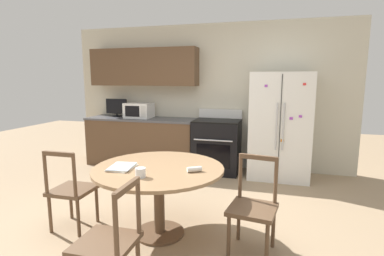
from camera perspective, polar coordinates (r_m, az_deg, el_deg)
name	(u,v)px	position (r m, az deg, el deg)	size (l,w,h in m)	color
ground_plane	(151,230)	(3.47, -7.82, -18.68)	(14.00, 14.00, 0.00)	#9E8466
back_wall	(191,89)	(5.61, -0.28, 7.47)	(5.20, 0.44, 2.60)	beige
kitchen_counter	(142,141)	(5.76, -9.43, -2.54)	(2.09, 0.64, 0.90)	brown
refrigerator	(280,126)	(5.09, 16.37, 0.38)	(0.96, 0.72, 1.73)	white
oven_range	(217,145)	(5.28, 4.78, -3.33)	(0.79, 0.68, 1.08)	black
microwave	(139,110)	(5.72, -10.07, 3.34)	(0.49, 0.38, 0.28)	white
countertop_tv	(117,107)	(5.99, -14.18, 3.91)	(0.42, 0.16, 0.35)	black
dining_table	(159,178)	(3.15, -6.35, -9.53)	(1.34, 1.34, 0.73)	#997551
dining_chair_near	(109,243)	(2.43, -15.48, -20.37)	(0.43, 0.43, 0.90)	brown
dining_chair_right	(253,208)	(2.96, 11.58, -14.62)	(0.47, 0.47, 0.90)	brown
dining_chair_left	(71,190)	(3.55, -22.01, -10.96)	(0.43, 0.43, 0.90)	brown
candle_glass	(141,173)	(2.81, -9.78, -8.49)	(0.10, 0.10, 0.09)	silver
folded_napkin	(194,169)	(2.93, 0.45, -7.87)	(0.15, 0.12, 0.05)	silver
mail_stack	(122,167)	(3.13, -13.21, -7.26)	(0.26, 0.33, 0.02)	white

